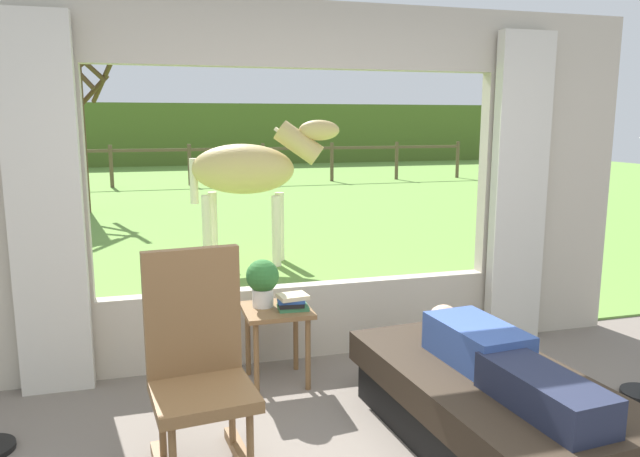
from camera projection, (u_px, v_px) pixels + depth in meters
back_wall_with_window at (303, 190)px, 4.34m from camera, size 5.20×0.12×2.55m
curtain_panel_left at (46, 209)px, 3.76m from camera, size 0.44×0.10×2.40m
curtain_panel_right at (519, 192)px, 4.67m from camera, size 0.44×0.10×2.40m
outdoor_pasture_lawn at (195, 192)px, 14.88m from camera, size 36.00×21.68×0.02m
distant_hill_ridge at (175, 134)px, 23.99m from camera, size 36.00×2.00×2.40m
recliner_sofa at (488, 407)px, 3.26m from camera, size 1.04×1.77×0.42m
reclining_person at (496, 358)px, 3.16m from camera, size 0.39×1.44×0.22m
rocking_chair at (199, 366)px, 2.99m from camera, size 0.53×0.73×1.12m
side_table at (277, 321)px, 4.02m from camera, size 0.44×0.44×0.52m
potted_plant at (263, 280)px, 4.00m from camera, size 0.22×0.22×0.32m
book_stack at (292, 302)px, 3.96m from camera, size 0.21×0.17×0.10m
horse at (250, 170)px, 7.24m from camera, size 1.81×0.95×1.73m
pasture_tree at (78, 123)px, 11.15m from camera, size 1.28×1.43×3.30m
pasture_fence_line at (189, 158)px, 16.18m from camera, size 16.10×0.10×1.10m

